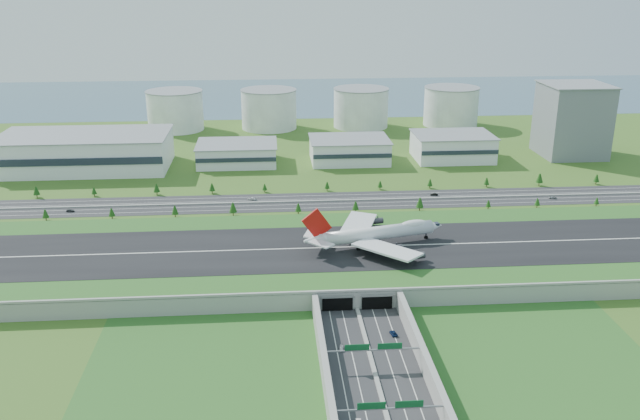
{
  "coord_description": "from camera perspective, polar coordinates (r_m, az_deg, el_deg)",
  "views": [
    {
      "loc": [
        -35.93,
        -307.44,
        136.91
      ],
      "look_at": [
        -9.35,
        35.0,
        15.61
      ],
      "focal_mm": 38.0,
      "sensor_mm": 36.0,
      "label": 1
    }
  ],
  "objects": [
    {
      "name": "car_4",
      "position": [
        434.54,
        -20.3,
        -0.03
      ],
      "size": [
        5.03,
        2.37,
        1.66
      ],
      "primitive_type": "imported",
      "rotation": [
        0.0,
        0.0,
        1.49
      ],
      "color": "#4C4D50",
      "rests_on": "ground"
    },
    {
      "name": "hangar_mid_c",
      "position": [
        532.48,
        11.09,
        5.24
      ],
      "size": [
        58.0,
        42.0,
        19.0
      ],
      "primitive_type": "cube",
      "color": "silver",
      "rests_on": "ground"
    },
    {
      "name": "bay_water",
      "position": [
        800.05,
        -1.82,
        9.59
      ],
      "size": [
        1200.0,
        260.0,
        0.06
      ],
      "primitive_type": "cube",
      "color": "#3B5C72",
      "rests_on": "ground"
    },
    {
      "name": "car_2",
      "position": [
        275.55,
        6.21,
        -10.28
      ],
      "size": [
        3.03,
        5.13,
        1.34
      ],
      "primitive_type": "imported",
      "rotation": [
        0.0,
        0.0,
        3.32
      ],
      "color": "#0D1F44",
      "rests_on": "ground"
    },
    {
      "name": "ground",
      "position": [
        338.46,
        2.04,
        -4.42
      ],
      "size": [
        1200.0,
        1200.0,
        0.0
      ],
      "primitive_type": "plane",
      "color": "#2B5D1D",
      "rests_on": "ground"
    },
    {
      "name": "office_tower",
      "position": [
        565.75,
        20.47,
        7.08
      ],
      "size": [
        46.0,
        46.0,
        55.0
      ],
      "primitive_type": "cube",
      "color": "slate",
      "rests_on": "ground"
    },
    {
      "name": "car_6",
      "position": [
        456.22,
        19.0,
        1.0
      ],
      "size": [
        5.25,
        3.17,
        1.36
      ],
      "primitive_type": "imported",
      "rotation": [
        0.0,
        0.0,
        1.37
      ],
      "color": "#ADACB1",
      "rests_on": "ground"
    },
    {
      "name": "hangar_mid_b",
      "position": [
        517.35,
        2.48,
        5.06
      ],
      "size": [
        58.0,
        42.0,
        17.0
      ],
      "primitive_type": "cube",
      "color": "silver",
      "rests_on": "ground"
    },
    {
      "name": "car_5",
      "position": [
        443.3,
        9.58,
        1.31
      ],
      "size": [
        4.9,
        2.0,
        1.58
      ],
      "primitive_type": "imported",
      "rotation": [
        0.0,
        0.0,
        -1.64
      ],
      "color": "black",
      "rests_on": "ground"
    },
    {
      "name": "boeing_747",
      "position": [
        336.03,
        4.66,
        -1.97
      ],
      "size": [
        73.77,
        68.9,
        23.22
      ],
      "rotation": [
        0.0,
        0.0,
        0.24
      ],
      "color": "silver",
      "rests_on": "airfield_deck"
    },
    {
      "name": "fuel_tank_d",
      "position": [
        651.69,
        10.97,
        8.54
      ],
      "size": [
        50.0,
        50.0,
        35.0
      ],
      "primitive_type": "cylinder",
      "color": "silver",
      "rests_on": "ground"
    },
    {
      "name": "hangar_west",
      "position": [
        525.31,
        -19.15,
        4.67
      ],
      "size": [
        120.0,
        60.0,
        25.0
      ],
      "primitive_type": "cube",
      "color": "silver",
      "rests_on": "ground"
    },
    {
      "name": "sign_gantry_far",
      "position": [
        222.82,
        5.93,
        -16.35
      ],
      "size": [
        38.7,
        0.7,
        9.8
      ],
      "color": "gray",
      "rests_on": "ground"
    },
    {
      "name": "fuel_tank_c",
      "position": [
        634.72,
        3.46,
        8.57
      ],
      "size": [
        50.0,
        50.0,
        35.0
      ],
      "primitive_type": "cylinder",
      "color": "silver",
      "rests_on": "ground"
    },
    {
      "name": "airfield_deck",
      "position": [
        336.73,
        2.05,
        -3.79
      ],
      "size": [
        520.0,
        100.0,
        9.2
      ],
      "color": "gray",
      "rests_on": "ground"
    },
    {
      "name": "fuel_tank_b",
      "position": [
        628.88,
        -4.32,
        8.45
      ],
      "size": [
        50.0,
        50.0,
        35.0
      ],
      "primitive_type": "cylinder",
      "color": "silver",
      "rests_on": "ground"
    },
    {
      "name": "underpass_road",
      "position": [
        249.76,
        4.65,
        -12.93
      ],
      "size": [
        38.8,
        120.4,
        8.0
      ],
      "color": "#28282B",
      "rests_on": "ground"
    },
    {
      "name": "car_7",
      "position": [
        430.64,
        -5.77,
        0.95
      ],
      "size": [
        6.35,
        4.47,
        1.71
      ],
      "primitive_type": "imported",
      "rotation": [
        0.0,
        0.0,
        -1.97
      ],
      "color": "white",
      "rests_on": "ground"
    },
    {
      "name": "car_0",
      "position": [
        264.48,
        1.83,
        -11.52
      ],
      "size": [
        2.47,
        4.49,
        1.45
      ],
      "primitive_type": "imported",
      "rotation": [
        0.0,
        0.0,
        -0.19
      ],
      "color": "silver",
      "rests_on": "ground"
    },
    {
      "name": "north_expressway",
      "position": [
        426.59,
        0.63,
        0.74
      ],
      "size": [
        560.0,
        36.0,
        0.12
      ],
      "primitive_type": "cube",
      "color": "#28282B",
      "rests_on": "ground"
    },
    {
      "name": "hangar_mid_a",
      "position": [
        514.56,
        -7.0,
        4.74
      ],
      "size": [
        58.0,
        42.0,
        15.0
      ],
      "primitive_type": "cube",
      "color": "silver",
      "rests_on": "ground"
    },
    {
      "name": "fuel_tank_a",
      "position": [
        634.47,
        -12.1,
        8.18
      ],
      "size": [
        50.0,
        50.0,
        35.0
      ],
      "primitive_type": "cylinder",
      "color": "silver",
      "rests_on": "ground"
    },
    {
      "name": "tree_row",
      "position": [
        424.4,
        1.85,
        1.26
      ],
      "size": [
        503.71,
        48.71,
        8.49
      ],
      "color": "#3D2819",
      "rests_on": "ground"
    },
    {
      "name": "sign_gantry_near",
      "position": [
        251.58,
        4.51,
        -11.72
      ],
      "size": [
        38.7,
        0.7,
        9.8
      ],
      "color": "gray",
      "rests_on": "ground"
    }
  ]
}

